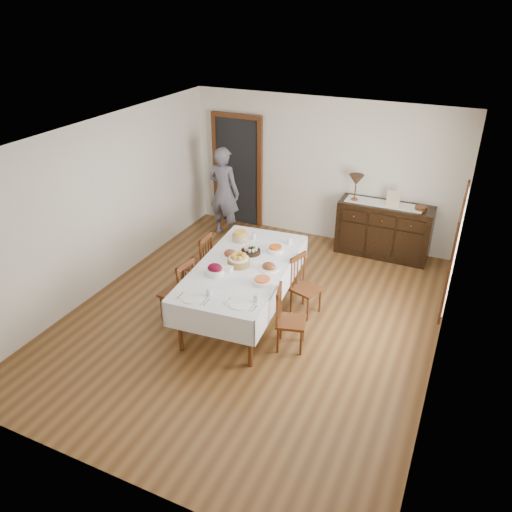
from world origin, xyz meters
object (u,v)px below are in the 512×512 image
at_px(dining_table, 243,271).
at_px(chair_left_far, 199,262).
at_px(chair_right_far, 304,285).
at_px(table_lamp, 356,181).
at_px(person, 224,189).
at_px(chair_left_near, 179,290).
at_px(chair_right_near, 288,318).
at_px(sideboard, 384,230).

distance_m(dining_table, chair_left_far, 1.02).
xyz_separation_m(chair_right_far, table_lamp, (0.10, 2.24, 0.86)).
bearing_deg(table_lamp, chair_left_far, -127.17).
distance_m(person, table_lamp, 2.43).
relative_size(dining_table, person, 1.36).
relative_size(chair_left_near, chair_right_near, 1.08).
height_order(chair_right_near, person, person).
height_order(chair_left_far, chair_right_far, chair_left_far).
bearing_deg(chair_right_near, sideboard, -24.88).
relative_size(chair_left_near, person, 0.53).
distance_m(chair_left_far, sideboard, 3.32).
height_order(sideboard, person, person).
bearing_deg(chair_right_far, chair_left_near, 138.77).
xyz_separation_m(sideboard, table_lamp, (-0.56, -0.04, 0.83)).
relative_size(dining_table, chair_right_far, 2.81).
relative_size(dining_table, table_lamp, 5.43).
distance_m(sideboard, person, 2.99).
height_order(dining_table, chair_right_near, chair_right_near).
bearing_deg(person, table_lamp, -166.67).
relative_size(chair_left_far, chair_right_far, 1.07).
height_order(chair_right_near, chair_right_far, chair_right_near).
distance_m(chair_left_far, chair_right_near, 1.92).
height_order(chair_left_near, table_lamp, table_lamp).
bearing_deg(table_lamp, dining_table, -107.51).
xyz_separation_m(chair_left_far, chair_right_near, (1.76, -0.77, -0.03)).
height_order(sideboard, table_lamp, table_lamp).
xyz_separation_m(dining_table, table_lamp, (0.85, 2.69, 0.58)).
relative_size(chair_right_far, sideboard, 0.56).
xyz_separation_m(dining_table, chair_right_far, (0.74, 0.45, -0.28)).
distance_m(dining_table, person, 2.78).
height_order(dining_table, chair_right_far, chair_right_far).
xyz_separation_m(chair_left_near, table_lamp, (1.61, 3.16, 0.83)).
distance_m(dining_table, chair_left_near, 0.93).
xyz_separation_m(chair_right_near, person, (-2.36, 2.74, 0.46)).
bearing_deg(dining_table, chair_right_far, 26.38).
distance_m(chair_right_near, person, 3.64).
distance_m(dining_table, table_lamp, 2.88).
bearing_deg(person, chair_right_near, 135.33).
relative_size(dining_table, sideboard, 1.56).
height_order(chair_left_far, chair_right_near, chair_left_far).
relative_size(chair_right_near, sideboard, 0.56).
xyz_separation_m(dining_table, chair_right_near, (0.84, -0.42, -0.28)).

